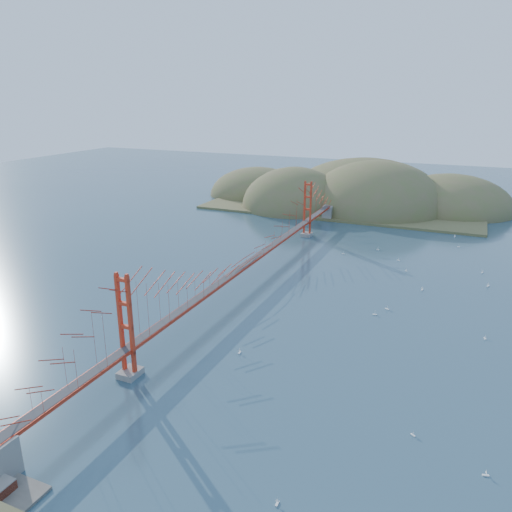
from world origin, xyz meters
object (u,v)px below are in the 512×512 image
at_px(sailboat_1, 406,270).
at_px(sailboat_2, 387,308).
at_px(sailboat_0, 240,352).
at_px(bridge, 248,241).

relative_size(sailboat_1, sailboat_2, 0.79).
bearing_deg(sailboat_0, bridge, 112.20).
height_order(bridge, sailboat_2, bridge).
relative_size(sailboat_0, sailboat_2, 0.97).
bearing_deg(bridge, sailboat_2, -4.20).
distance_m(bridge, sailboat_1, 28.22).
xyz_separation_m(bridge, sailboat_2, (22.15, -1.63, -6.85)).
distance_m(sailboat_1, sailboat_0, 39.31).
relative_size(bridge, sailboat_1, 165.94).
relative_size(bridge, sailboat_0, 134.98).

